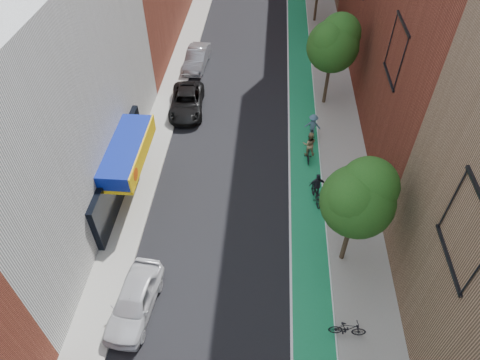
% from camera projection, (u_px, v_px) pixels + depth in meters
% --- Properties ---
extents(bike_lane, '(2.00, 68.00, 0.01)m').
position_uv_depth(bike_lane, '(301.00, 88.00, 33.51)').
color(bike_lane, '#157A3B').
rests_on(bike_lane, ground).
extents(sidewalk_left, '(2.00, 68.00, 0.15)m').
position_uv_depth(sidewalk_left, '(175.00, 82.00, 33.98)').
color(sidewalk_left, gray).
rests_on(sidewalk_left, ground).
extents(sidewalk_right, '(3.00, 68.00, 0.15)m').
position_uv_depth(sidewalk_right, '(333.00, 88.00, 33.33)').
color(sidewalk_right, gray).
rests_on(sidewalk_right, ground).
extents(building_left_white, '(8.00, 20.00, 12.00)m').
position_uv_depth(building_left_white, '(22.00, 104.00, 21.57)').
color(building_left_white, silver).
rests_on(building_left_white, ground).
extents(tree_near, '(3.40, 3.36, 6.42)m').
position_uv_depth(tree_near, '(359.00, 197.00, 18.82)').
color(tree_near, '#332619').
rests_on(tree_near, ground).
extents(tree_mid, '(3.55, 3.53, 6.74)m').
position_uv_depth(tree_mid, '(334.00, 42.00, 28.58)').
color(tree_mid, '#332619').
rests_on(tree_mid, ground).
extents(parked_car_white, '(2.17, 4.51, 1.49)m').
position_uv_depth(parked_car_white, '(134.00, 301.00, 19.55)').
color(parked_car_white, silver).
rests_on(parked_car_white, ground).
extents(parked_car_black, '(2.70, 5.17, 1.39)m').
position_uv_depth(parked_car_black, '(187.00, 102.00, 30.93)').
color(parked_car_black, black).
rests_on(parked_car_black, ground).
extents(parked_car_silver, '(1.88, 4.60, 1.48)m').
position_uv_depth(parked_car_silver, '(197.00, 58.00, 35.36)').
color(parked_car_silver, gray).
rests_on(parked_car_silver, ground).
extents(cyclist_lane_near, '(0.84, 1.64, 2.05)m').
position_uv_depth(cyclist_lane_near, '(309.00, 148.00, 26.99)').
color(cyclist_lane_near, black).
rests_on(cyclist_lane_near, ground).
extents(cyclist_lane_mid, '(0.99, 1.93, 1.94)m').
position_uv_depth(cyclist_lane_mid, '(316.00, 191.00, 24.56)').
color(cyclist_lane_mid, black).
rests_on(cyclist_lane_mid, ground).
extents(cyclist_lane_far, '(1.12, 1.71, 1.97)m').
position_uv_depth(cyclist_lane_far, '(312.00, 129.00, 28.40)').
color(cyclist_lane_far, black).
rests_on(cyclist_lane_far, ground).
extents(parked_bike_mid, '(1.66, 0.51, 0.99)m').
position_uv_depth(parked_bike_mid, '(348.00, 329.00, 18.69)').
color(parked_bike_mid, black).
rests_on(parked_bike_mid, sidewalk_right).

